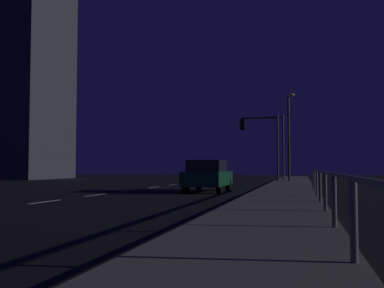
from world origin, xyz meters
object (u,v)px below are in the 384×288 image
at_px(car, 208,175).
at_px(traffic_light_mid_right, 261,134).
at_px(street_lamp_far_end, 289,128).
at_px(traffic_light_mid_left, 264,134).

xyz_separation_m(car, traffic_light_mid_right, (1.46, 13.92, 3.01)).
distance_m(traffic_light_mid_right, street_lamp_far_end, 2.23).
distance_m(car, street_lamp_far_end, 14.83).
xyz_separation_m(traffic_light_mid_right, street_lamp_far_end, (2.18, 0.03, 0.45)).
relative_size(car, street_lamp_far_end, 0.65).
distance_m(traffic_light_mid_left, street_lamp_far_end, 4.15).
relative_size(traffic_light_mid_left, traffic_light_mid_right, 1.06).
relative_size(traffic_light_mid_right, street_lamp_far_end, 0.78).
bearing_deg(car, street_lamp_far_end, 75.39).
bearing_deg(traffic_light_mid_right, car, -95.98).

